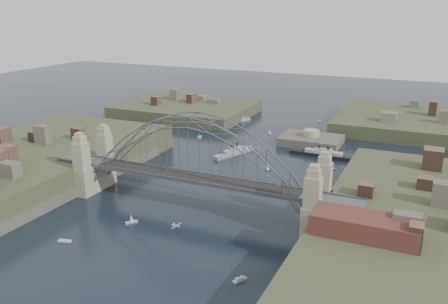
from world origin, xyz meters
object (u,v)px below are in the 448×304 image
Objects in this scene: wharf_shed at (365,226)px; naval_cruiser_near at (234,152)px; naval_cruiser_far at (238,121)px; ocean_liner at (323,155)px; bridge at (194,163)px; fort_island at (311,145)px.

naval_cruiser_near is (-52.83, 60.13, -9.15)m from wharf_shed.
naval_cruiser_far is 0.58× the size of ocean_liner.
bridge is 6.16× the size of naval_cruiser_far.
bridge is at bearing 162.35° from wharf_shed.
ocean_liner reaches higher than naval_cruiser_far.
naval_cruiser_far is at bearing 111.66° from naval_cruiser_near.
bridge is 4.68× the size of naval_cruiser_near.
naval_cruiser_near is 0.77× the size of ocean_liner.
wharf_shed reaches higher than naval_cruiser_near.
ocean_liner is at bearing -36.56° from naval_cruiser_far.
fort_island is 1.10× the size of wharf_shed.
fort_island is at bearing 48.90° from naval_cruiser_near.
naval_cruiser_near is at bearing -160.97° from ocean_liner.
fort_island is 31.70m from naval_cruiser_near.
ocean_liner is (28.84, 9.95, 0.03)m from naval_cruiser_near.
naval_cruiser_near reaches higher than naval_cruiser_far.
fort_island is 1.61× the size of naval_cruiser_far.
fort_island reaches higher than naval_cruiser_near.
bridge is 48.34m from naval_cruiser_near.
fort_island is at bearing 80.27° from bridge.
fort_island is 16.12m from ocean_liner.
wharf_shed is 80.56m from naval_cruiser_near.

